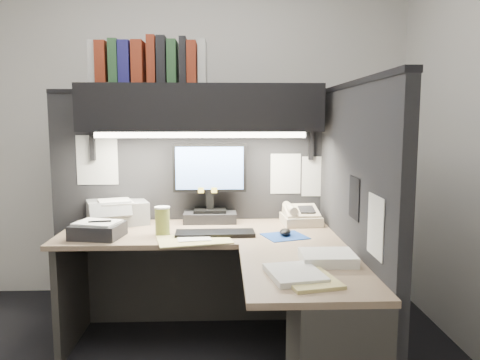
# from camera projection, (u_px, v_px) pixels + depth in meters

# --- Properties ---
(wall_back) EXTENTS (3.50, 0.04, 2.70)m
(wall_back) POSITION_uv_depth(u_px,v_px,m) (190.00, 129.00, 3.80)
(wall_back) COLOR silver
(wall_back) RESTS_ON floor
(wall_front) EXTENTS (3.50, 0.04, 2.70)m
(wall_front) POSITION_uv_depth(u_px,v_px,m) (74.00, 162.00, 0.83)
(wall_front) COLOR silver
(wall_front) RESTS_ON floor
(partition_back) EXTENTS (1.90, 0.06, 1.60)m
(partition_back) POSITION_uv_depth(u_px,v_px,m) (190.00, 209.00, 3.31)
(partition_back) COLOR black
(partition_back) RESTS_ON floor
(partition_right) EXTENTS (0.06, 1.50, 1.60)m
(partition_right) POSITION_uv_depth(u_px,v_px,m) (352.00, 233.00, 2.60)
(partition_right) COLOR black
(partition_right) RESTS_ON floor
(desk) EXTENTS (1.70, 1.53, 0.73)m
(desk) POSITION_uv_depth(u_px,v_px,m) (255.00, 309.00, 2.44)
(desk) COLOR #846754
(desk) RESTS_ON floor
(overhead_shelf) EXTENTS (1.55, 0.34, 0.30)m
(overhead_shelf) POSITION_uv_depth(u_px,v_px,m) (202.00, 108.00, 3.04)
(overhead_shelf) COLOR black
(overhead_shelf) RESTS_ON partition_back
(task_light_tube) EXTENTS (1.32, 0.04, 0.04)m
(task_light_tube) POSITION_uv_depth(u_px,v_px,m) (201.00, 135.00, 2.92)
(task_light_tube) COLOR white
(task_light_tube) RESTS_ON overhead_shelf
(monitor) EXTENTS (0.50, 0.22, 0.53)m
(monitor) POSITION_uv_depth(u_px,v_px,m) (210.00, 191.00, 3.18)
(monitor) COLOR black
(monitor) RESTS_ON desk
(keyboard) EXTENTS (0.48, 0.17, 0.02)m
(keyboard) POSITION_uv_depth(u_px,v_px,m) (215.00, 233.00, 2.83)
(keyboard) COLOR black
(keyboard) RESTS_ON desk
(mousepad) EXTENTS (0.30, 0.28, 0.00)m
(mousepad) POSITION_uv_depth(u_px,v_px,m) (285.00, 236.00, 2.80)
(mousepad) COLOR navy
(mousepad) RESTS_ON desk
(mouse) EXTENTS (0.09, 0.12, 0.04)m
(mouse) POSITION_uv_depth(u_px,v_px,m) (285.00, 232.00, 2.81)
(mouse) COLOR black
(mouse) RESTS_ON mousepad
(telephone) EXTENTS (0.26, 0.27, 0.10)m
(telephone) POSITION_uv_depth(u_px,v_px,m) (301.00, 217.00, 3.13)
(telephone) COLOR beige
(telephone) RESTS_ON desk
(coffee_cup) EXTENTS (0.10, 0.10, 0.16)m
(coffee_cup) POSITION_uv_depth(u_px,v_px,m) (162.00, 222.00, 2.83)
(coffee_cup) COLOR #AF9E46
(coffee_cup) RESTS_ON desk
(printer) EXTENTS (0.47, 0.43, 0.15)m
(printer) POSITION_uv_depth(u_px,v_px,m) (117.00, 212.00, 3.16)
(printer) COLOR gray
(printer) RESTS_ON desk
(notebook_stack) EXTENTS (0.32, 0.28, 0.08)m
(notebook_stack) POSITION_uv_depth(u_px,v_px,m) (98.00, 231.00, 2.77)
(notebook_stack) COLOR black
(notebook_stack) RESTS_ON desk
(open_folder) EXTENTS (0.47, 0.36, 0.01)m
(open_folder) POSITION_uv_depth(u_px,v_px,m) (194.00, 240.00, 2.71)
(open_folder) COLOR #CDC073
(open_folder) RESTS_ON desk
(paper_stack_a) EXTENTS (0.26, 0.22, 0.05)m
(paper_stack_a) POSITION_uv_depth(u_px,v_px,m) (328.00, 258.00, 2.28)
(paper_stack_a) COLOR white
(paper_stack_a) RESTS_ON desk
(paper_stack_b) EXTENTS (0.27, 0.31, 0.03)m
(paper_stack_b) POSITION_uv_depth(u_px,v_px,m) (295.00, 274.00, 2.08)
(paper_stack_b) COLOR white
(paper_stack_b) RESTS_ON desk
(manila_stack) EXTENTS (0.27, 0.32, 0.02)m
(manila_stack) POSITION_uv_depth(u_px,v_px,m) (309.00, 279.00, 2.03)
(manila_stack) COLOR #CDC073
(manila_stack) RESTS_ON desk
(binder_row) EXTENTS (0.73, 0.25, 0.30)m
(binder_row) POSITION_uv_depth(u_px,v_px,m) (148.00, 63.00, 3.00)
(binder_row) COLOR #B9B9B4
(binder_row) RESTS_ON overhead_shelf
(pinned_papers) EXTENTS (1.76, 1.31, 0.51)m
(pinned_papers) POSITION_uv_depth(u_px,v_px,m) (248.00, 179.00, 2.92)
(pinned_papers) COLOR white
(pinned_papers) RESTS_ON partition_back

